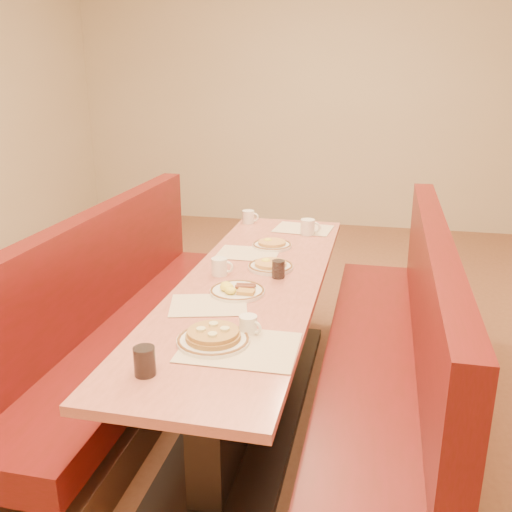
% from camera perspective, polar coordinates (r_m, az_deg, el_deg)
% --- Properties ---
extents(ground, '(8.00, 8.00, 0.00)m').
position_cam_1_polar(ground, '(3.27, -0.39, -14.84)').
color(ground, '#9E6647').
rests_on(ground, ground).
extents(room_envelope, '(6.04, 8.04, 2.82)m').
position_cam_1_polar(room_envelope, '(2.74, -0.48, 21.34)').
color(room_envelope, beige).
rests_on(room_envelope, ground).
extents(diner_table, '(0.70, 2.50, 0.75)m').
position_cam_1_polar(diner_table, '(3.08, -0.40, -9.00)').
color(diner_table, black).
rests_on(diner_table, ground).
extents(booth_left, '(0.55, 2.50, 1.05)m').
position_cam_1_polar(booth_left, '(3.31, -12.96, -7.70)').
color(booth_left, '#4C3326').
rests_on(booth_left, ground).
extents(booth_right, '(0.55, 2.50, 1.05)m').
position_cam_1_polar(booth_right, '(3.02, 13.48, -10.36)').
color(booth_right, '#4C3326').
rests_on(booth_right, ground).
extents(placemat_near_left, '(0.41, 0.34, 0.00)m').
position_cam_1_polar(placemat_near_left, '(2.63, -4.76, -4.89)').
color(placemat_near_left, beige).
rests_on(placemat_near_left, diner_table).
extents(placemat_near_right, '(0.46, 0.35, 0.00)m').
position_cam_1_polar(placemat_near_right, '(2.25, -1.68, -9.09)').
color(placemat_near_right, beige).
rests_on(placemat_near_right, diner_table).
extents(placemat_far_left, '(0.36, 0.27, 0.00)m').
position_cam_1_polar(placemat_far_left, '(3.34, -0.80, 0.28)').
color(placemat_far_left, beige).
rests_on(placemat_far_left, diner_table).
extents(placemat_far_right, '(0.40, 0.31, 0.00)m').
position_cam_1_polar(placemat_far_right, '(3.86, 4.75, 2.74)').
color(placemat_far_right, beige).
rests_on(placemat_far_right, diner_table).
extents(pancake_plate, '(0.29, 0.29, 0.07)m').
position_cam_1_polar(pancake_plate, '(2.28, -4.30, -8.16)').
color(pancake_plate, white).
rests_on(pancake_plate, diner_table).
extents(eggs_plate, '(0.27, 0.27, 0.05)m').
position_cam_1_polar(eggs_plate, '(2.76, -1.96, -3.45)').
color(eggs_plate, white).
rests_on(eggs_plate, diner_table).
extents(extra_plate_mid, '(0.25, 0.25, 0.05)m').
position_cam_1_polar(extra_plate_mid, '(3.09, 1.46, -0.96)').
color(extra_plate_mid, white).
rests_on(extra_plate_mid, diner_table).
extents(extra_plate_far, '(0.24, 0.24, 0.05)m').
position_cam_1_polar(extra_plate_far, '(3.46, 1.60, 1.17)').
color(extra_plate_far, white).
rests_on(extra_plate_far, diner_table).
extents(coffee_mug_a, '(0.10, 0.07, 0.08)m').
position_cam_1_polar(coffee_mug_a, '(2.34, -0.73, -6.90)').
color(coffee_mug_a, white).
rests_on(coffee_mug_a, diner_table).
extents(coffee_mug_b, '(0.12, 0.08, 0.09)m').
position_cam_1_polar(coffee_mug_b, '(2.99, -3.62, -1.04)').
color(coffee_mug_b, white).
rests_on(coffee_mug_b, diner_table).
extents(coffee_mug_c, '(0.13, 0.09, 0.10)m').
position_cam_1_polar(coffee_mug_c, '(3.73, 5.25, 2.93)').
color(coffee_mug_c, white).
rests_on(coffee_mug_c, diner_table).
extents(coffee_mug_d, '(0.12, 0.08, 0.09)m').
position_cam_1_polar(coffee_mug_d, '(3.99, -0.73, 3.96)').
color(coffee_mug_d, white).
rests_on(coffee_mug_d, diner_table).
extents(soda_tumbler_near, '(0.08, 0.08, 0.11)m').
position_cam_1_polar(soda_tumbler_near, '(2.08, -11.08, -10.29)').
color(soda_tumbler_near, black).
rests_on(soda_tumbler_near, diner_table).
extents(soda_tumbler_mid, '(0.07, 0.07, 0.09)m').
position_cam_1_polar(soda_tumbler_mid, '(2.95, 2.26, -1.32)').
color(soda_tumbler_mid, black).
rests_on(soda_tumbler_mid, diner_table).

